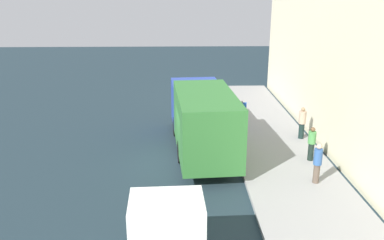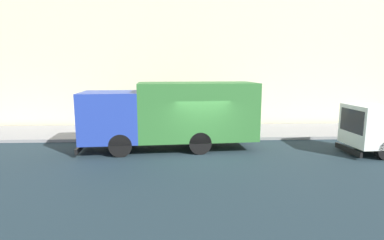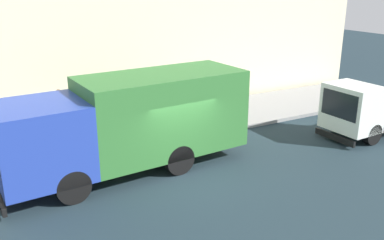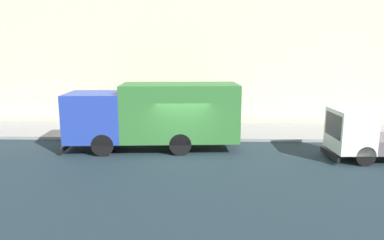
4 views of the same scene
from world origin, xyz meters
TOP-DOWN VIEW (x-y plane):
  - ground at (0.00, 0.00)m, footprint 80.00×80.00m
  - sidewalk at (5.11, 0.00)m, footprint 4.22×30.00m
  - building_facade at (7.72, 0.00)m, footprint 0.50×30.00m
  - large_utility_truck at (1.39, 1.44)m, footprint 3.15×8.63m
  - pedestrian_walking at (6.73, 2.71)m, footprint 0.50×0.50m
  - pedestrian_standing at (6.34, -0.17)m, footprint 0.45×0.45m
  - pedestrian_third at (5.87, -2.45)m, footprint 0.46×0.46m
  - street_sign_post at (3.33, 1.49)m, footprint 0.44×0.08m

SIDE VIEW (x-z plane):
  - ground at x=0.00m, z-range 0.00..0.00m
  - sidewalk at x=5.11m, z-range 0.00..0.16m
  - pedestrian_standing at x=6.34m, z-range 0.21..1.82m
  - pedestrian_third at x=5.87m, z-range 0.21..1.90m
  - pedestrian_walking at x=6.73m, z-range 0.21..1.91m
  - street_sign_post at x=3.33m, z-range 0.39..2.79m
  - large_utility_truck at x=1.39m, z-range 0.17..3.45m
  - building_facade at x=7.72m, z-range 0.00..10.73m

